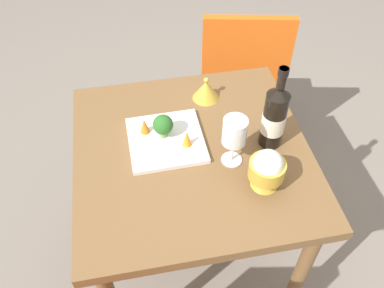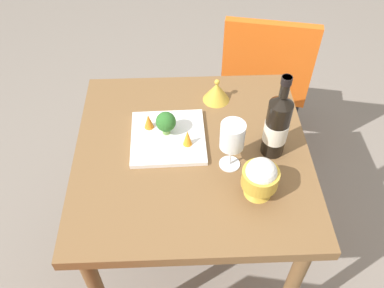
{
  "view_description": "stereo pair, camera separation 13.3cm",
  "coord_description": "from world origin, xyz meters",
  "px_view_note": "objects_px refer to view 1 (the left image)",
  "views": [
    {
      "loc": [
        0.17,
        0.88,
        1.74
      ],
      "look_at": [
        0.0,
        0.0,
        0.76
      ],
      "focal_mm": 37.99,
      "sensor_mm": 36.0,
      "label": 1
    },
    {
      "loc": [
        0.04,
        0.9,
        1.74
      ],
      "look_at": [
        0.0,
        0.0,
        0.76
      ],
      "focal_mm": 37.99,
      "sensor_mm": 36.0,
      "label": 2
    }
  ],
  "objects_px": {
    "wine_bottle": "(274,116)",
    "wine_glass": "(235,133)",
    "chair_near_window": "(243,69)",
    "carrot_garnish_left": "(187,138)",
    "rice_bowl": "(267,169)",
    "serving_plate": "(166,140)",
    "carrot_garnish_right": "(145,126)",
    "rice_bowl_lid": "(206,90)",
    "broccoli_floret": "(163,125)"
  },
  "relations": [
    {
      "from": "serving_plate",
      "to": "carrot_garnish_left",
      "type": "relative_size",
      "value": 4.16
    },
    {
      "from": "rice_bowl",
      "to": "rice_bowl_lid",
      "type": "bearing_deg",
      "value": -78.03
    },
    {
      "from": "carrot_garnish_right",
      "to": "serving_plate",
      "type": "bearing_deg",
      "value": 145.3
    },
    {
      "from": "carrot_garnish_left",
      "to": "carrot_garnish_right",
      "type": "relative_size",
      "value": 1.07
    },
    {
      "from": "carrot_garnish_left",
      "to": "rice_bowl_lid",
      "type": "bearing_deg",
      "value": -115.81
    },
    {
      "from": "rice_bowl",
      "to": "carrot_garnish_left",
      "type": "height_order",
      "value": "rice_bowl"
    },
    {
      "from": "rice_bowl_lid",
      "to": "carrot_garnish_left",
      "type": "xyz_separation_m",
      "value": [
        0.11,
        0.24,
        0.01
      ]
    },
    {
      "from": "rice_bowl",
      "to": "chair_near_window",
      "type": "bearing_deg",
      "value": -102.43
    },
    {
      "from": "carrot_garnish_left",
      "to": "carrot_garnish_right",
      "type": "xyz_separation_m",
      "value": [
        0.13,
        -0.08,
        -0.0
      ]
    },
    {
      "from": "wine_glass",
      "to": "serving_plate",
      "type": "xyz_separation_m",
      "value": [
        0.2,
        -0.12,
        -0.12
      ]
    },
    {
      "from": "broccoli_floret",
      "to": "rice_bowl",
      "type": "bearing_deg",
      "value": 137.94
    },
    {
      "from": "chair_near_window",
      "to": "serving_plate",
      "type": "height_order",
      "value": "chair_near_window"
    },
    {
      "from": "rice_bowl",
      "to": "serving_plate",
      "type": "distance_m",
      "value": 0.36
    },
    {
      "from": "serving_plate",
      "to": "broccoli_floret",
      "type": "xyz_separation_m",
      "value": [
        0.01,
        -0.02,
        0.06
      ]
    },
    {
      "from": "chair_near_window",
      "to": "rice_bowl_lid",
      "type": "relative_size",
      "value": 8.5
    },
    {
      "from": "broccoli_floret",
      "to": "carrot_garnish_right",
      "type": "relative_size",
      "value": 1.5
    },
    {
      "from": "chair_near_window",
      "to": "carrot_garnish_right",
      "type": "distance_m",
      "value": 0.79
    },
    {
      "from": "rice_bowl_lid",
      "to": "wine_glass",
      "type": "bearing_deg",
      "value": 93.24
    },
    {
      "from": "wine_glass",
      "to": "carrot_garnish_right",
      "type": "bearing_deg",
      "value": -32.11
    },
    {
      "from": "carrot_garnish_left",
      "to": "carrot_garnish_right",
      "type": "bearing_deg",
      "value": -33.18
    },
    {
      "from": "rice_bowl",
      "to": "carrot_garnish_left",
      "type": "bearing_deg",
      "value": -43.23
    },
    {
      "from": "wine_bottle",
      "to": "carrot_garnish_left",
      "type": "relative_size",
      "value": 5.03
    },
    {
      "from": "serving_plate",
      "to": "broccoli_floret",
      "type": "height_order",
      "value": "broccoli_floret"
    },
    {
      "from": "serving_plate",
      "to": "carrot_garnish_left",
      "type": "height_order",
      "value": "carrot_garnish_left"
    },
    {
      "from": "wine_glass",
      "to": "rice_bowl_lid",
      "type": "bearing_deg",
      "value": -86.76
    },
    {
      "from": "wine_glass",
      "to": "rice_bowl",
      "type": "bearing_deg",
      "value": 122.81
    },
    {
      "from": "chair_near_window",
      "to": "carrot_garnish_left",
      "type": "xyz_separation_m",
      "value": [
        0.39,
        0.63,
        0.24
      ]
    },
    {
      "from": "chair_near_window",
      "to": "wine_glass",
      "type": "distance_m",
      "value": 0.82
    },
    {
      "from": "carrot_garnish_left",
      "to": "carrot_garnish_right",
      "type": "height_order",
      "value": "carrot_garnish_left"
    },
    {
      "from": "rice_bowl",
      "to": "carrot_garnish_right",
      "type": "height_order",
      "value": "rice_bowl"
    },
    {
      "from": "chair_near_window",
      "to": "wine_bottle",
      "type": "height_order",
      "value": "wine_bottle"
    },
    {
      "from": "rice_bowl",
      "to": "serving_plate",
      "type": "relative_size",
      "value": 0.56
    },
    {
      "from": "rice_bowl",
      "to": "carrot_garnish_right",
      "type": "distance_m",
      "value": 0.44
    },
    {
      "from": "wine_glass",
      "to": "carrot_garnish_right",
      "type": "relative_size",
      "value": 3.12
    },
    {
      "from": "wine_bottle",
      "to": "chair_near_window",
      "type": "bearing_deg",
      "value": -99.46
    },
    {
      "from": "carrot_garnish_left",
      "to": "rice_bowl",
      "type": "bearing_deg",
      "value": 136.77
    },
    {
      "from": "carrot_garnish_left",
      "to": "serving_plate",
      "type": "bearing_deg",
      "value": -31.61
    },
    {
      "from": "broccoli_floret",
      "to": "chair_near_window",
      "type": "bearing_deg",
      "value": -128.46
    },
    {
      "from": "chair_near_window",
      "to": "serving_plate",
      "type": "relative_size",
      "value": 3.33
    },
    {
      "from": "rice_bowl_lid",
      "to": "broccoli_floret",
      "type": "height_order",
      "value": "broccoli_floret"
    },
    {
      "from": "rice_bowl",
      "to": "carrot_garnish_right",
      "type": "bearing_deg",
      "value": -39.67
    },
    {
      "from": "rice_bowl",
      "to": "carrot_garnish_right",
      "type": "xyz_separation_m",
      "value": [
        0.34,
        -0.28,
        -0.03
      ]
    },
    {
      "from": "wine_bottle",
      "to": "wine_glass",
      "type": "relative_size",
      "value": 1.72
    },
    {
      "from": "serving_plate",
      "to": "broccoli_floret",
      "type": "distance_m",
      "value": 0.06
    },
    {
      "from": "broccoli_floret",
      "to": "carrot_garnish_left",
      "type": "bearing_deg",
      "value": 141.66
    },
    {
      "from": "chair_near_window",
      "to": "serving_plate",
      "type": "xyz_separation_m",
      "value": [
        0.45,
        0.59,
        0.2
      ]
    },
    {
      "from": "wine_glass",
      "to": "serving_plate",
      "type": "bearing_deg",
      "value": -31.23
    },
    {
      "from": "chair_near_window",
      "to": "carrot_garnish_right",
      "type": "relative_size",
      "value": 14.84
    },
    {
      "from": "wine_bottle",
      "to": "wine_glass",
      "type": "height_order",
      "value": "wine_bottle"
    },
    {
      "from": "rice_bowl",
      "to": "carrot_garnish_left",
      "type": "distance_m",
      "value": 0.28
    }
  ]
}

